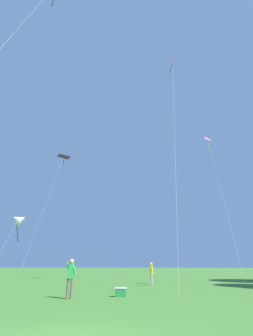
{
  "coord_description": "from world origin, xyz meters",
  "views": [
    {
      "loc": [
        1.86,
        -5.27,
        1.49
      ],
      "look_at": [
        -1.14,
        21.5,
        12.37
      ],
      "focal_mm": 25.91,
      "sensor_mm": 36.0,
      "label": 1
    }
  ],
  "objects": [
    {
      "name": "kite_white_distant",
      "position": [
        -14.76,
        22.97,
        6.74
      ],
      "size": [
        3.9,
        9.24,
        7.65
      ],
      "color": "white",
      "rests_on": "ground_plane"
    },
    {
      "name": "kite_red_high",
      "position": [
        4.64,
        16.15,
        21.67
      ],
      "size": [
        2.47,
        9.17,
        24.39
      ],
      "color": "red",
      "rests_on": "ground_plane"
    },
    {
      "name": "kite_pink_low",
      "position": [
        10.91,
        29.54,
        18.69
      ],
      "size": [
        1.96,
        11.57,
        20.97
      ],
      "color": "pink",
      "rests_on": "ground_plane"
    },
    {
      "name": "person_foreground_watcher",
      "position": [
        -2.38,
        7.52,
        1.09
      ],
      "size": [
        0.59,
        0.25,
        1.81
      ],
      "color": "#665B4C",
      "rests_on": "ground_plane"
    },
    {
      "name": "picnic_cooler",
      "position": [
        -0.0,
        8.64,
        0.22
      ],
      "size": [
        0.6,
        0.4,
        0.44
      ],
      "color": "#2D8C47",
      "rests_on": "ground_plane"
    },
    {
      "name": "kite_black_large",
      "position": [
        -16.27,
        38.85,
        21.77
      ],
      "size": [
        2.49,
        9.91,
        23.58
      ],
      "color": "black",
      "rests_on": "ground_plane"
    },
    {
      "name": "person_far_back",
      "position": [
        1.5,
        16.15,
        1.04
      ],
      "size": [
        0.25,
        0.55,
        1.73
      ],
      "color": "gray",
      "rests_on": "ground_plane"
    }
  ]
}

